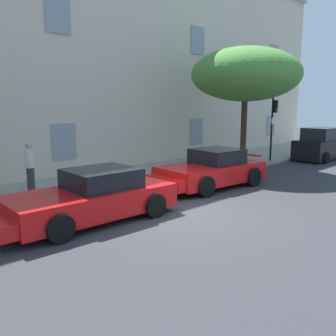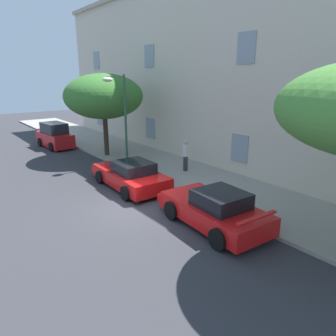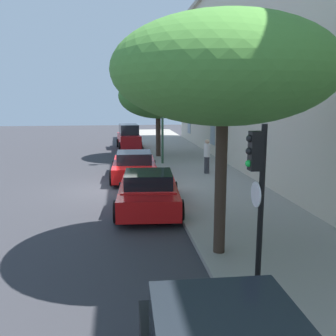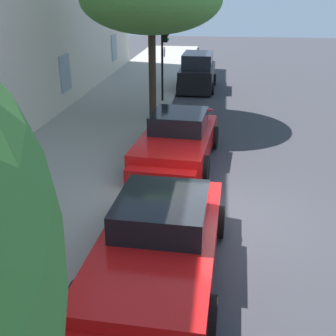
% 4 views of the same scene
% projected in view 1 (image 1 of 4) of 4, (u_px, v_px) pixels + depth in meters
% --- Properties ---
extents(ground_plane, '(80.00, 80.00, 0.00)m').
position_uv_depth(ground_plane, '(179.00, 212.00, 10.44)').
color(ground_plane, '#333338').
extents(sidewalk, '(60.00, 4.36, 0.14)m').
position_uv_depth(sidewalk, '(94.00, 185.00, 13.64)').
color(sidewalk, gray).
rests_on(sidewalk, ground).
extents(building_facade, '(42.07, 4.75, 11.24)m').
position_uv_depth(building_facade, '(36.00, 47.00, 15.71)').
color(building_facade, beige).
rests_on(building_facade, ground).
extents(sportscar_red_lead, '(5.00, 2.40, 1.37)m').
position_uv_depth(sportscar_red_lead, '(87.00, 199.00, 9.56)').
color(sportscar_red_lead, red).
rests_on(sportscar_red_lead, ground).
extents(sportscar_yellow_flank, '(4.76, 2.47, 1.44)m').
position_uv_depth(sportscar_yellow_flank, '(209.00, 171.00, 13.51)').
color(sportscar_yellow_flank, red).
rests_on(sportscar_yellow_flank, ground).
extents(hatchback_parked, '(3.90, 1.92, 1.85)m').
position_uv_depth(hatchback_parked, '(321.00, 145.00, 20.45)').
color(hatchback_parked, black).
rests_on(hatchback_parked, ground).
extents(tree_midblock, '(5.19, 5.19, 5.66)m').
position_uv_depth(tree_midblock, '(246.00, 75.00, 16.82)').
color(tree_midblock, '#38281E').
rests_on(tree_midblock, sidewalk).
extents(traffic_light, '(0.44, 0.36, 3.35)m').
position_uv_depth(traffic_light, '(273.00, 118.00, 18.93)').
color(traffic_light, black).
rests_on(traffic_light, sidewalk).
extents(pedestrian_admiring, '(0.36, 0.36, 1.74)m').
position_uv_depth(pedestrian_admiring, '(30.00, 166.00, 12.12)').
color(pedestrian_admiring, '#333338').
rests_on(pedestrian_admiring, sidewalk).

